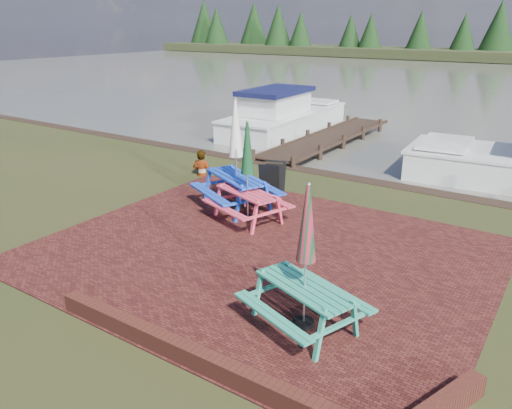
{
  "coord_description": "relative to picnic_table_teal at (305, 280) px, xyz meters",
  "views": [
    {
      "loc": [
        5.15,
        -6.94,
        4.54
      ],
      "look_at": [
        -0.23,
        1.1,
        1.0
      ],
      "focal_mm": 35.0,
      "sensor_mm": 36.0,
      "label": 1
    }
  ],
  "objects": [
    {
      "name": "person",
      "position": [
        -6.65,
        5.52,
        -0.02
      ],
      "size": [
        0.68,
        0.55,
        1.61
      ],
      "primitive_type": "imported",
      "rotation": [
        0.0,
        0.0,
        3.46
      ],
      "color": "gray",
      "rests_on": "ground"
    },
    {
      "name": "boat_jetty",
      "position": [
        -8.36,
        13.39,
        -0.36
      ],
      "size": [
        2.88,
        7.76,
        2.23
      ],
      "rotation": [
        0.0,
        0.0,
        0.03
      ],
      "color": "silver",
      "rests_on": "ground"
    },
    {
      "name": "picnic_table_teal",
      "position": [
        0.0,
        0.0,
        0.0
      ],
      "size": [
        2.12,
        2.01,
        2.36
      ],
      "rotation": [
        0.0,
        0.0,
        -0.35
      ],
      "color": "#2A8A70",
      "rests_on": "ground"
    },
    {
      "name": "brick_wall",
      "position": [
        0.14,
        -1.53,
        -0.68
      ],
      "size": [
        6.21,
        1.79,
        0.3
      ],
      "color": "#4C1E16",
      "rests_on": "ground"
    },
    {
      "name": "picnic_table_red",
      "position": [
        -3.3,
        3.22,
        0.02
      ],
      "size": [
        2.16,
        2.04,
        2.42
      ],
      "rotation": [
        0.0,
        0.0,
        -0.34
      ],
      "color": "#D7374D",
      "rests_on": "ground"
    },
    {
      "name": "picnic_table_blue",
      "position": [
        -4.05,
        3.8,
        0.15
      ],
      "size": [
        2.6,
        2.5,
        2.8
      ],
      "rotation": [
        0.0,
        0.0,
        -0.46
      ],
      "color": "#1940BD",
      "rests_on": "ground"
    },
    {
      "name": "chalkboard",
      "position": [
        -3.83,
        5.18,
        -0.35
      ],
      "size": [
        0.62,
        0.71,
        0.93
      ],
      "rotation": [
        0.0,
        0.0,
        0.32
      ],
      "color": "black",
      "rests_on": "ground"
    },
    {
      "name": "jetty",
      "position": [
        -5.5,
        12.16,
        -0.71
      ],
      "size": [
        1.76,
        9.08,
        1.0
      ],
      "color": "black",
      "rests_on": "ground"
    },
    {
      "name": "ground",
      "position": [
        -2.0,
        0.88,
        -0.83
      ],
      "size": [
        120.0,
        120.0,
        0.0
      ],
      "primitive_type": "plane",
      "color": "black",
      "rests_on": "ground"
    },
    {
      "name": "paving",
      "position": [
        -2.0,
        1.88,
        -0.82
      ],
      "size": [
        9.0,
        7.5,
        0.02
      ],
      "primitive_type": "cube",
      "color": "black",
      "rests_on": "ground"
    }
  ]
}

